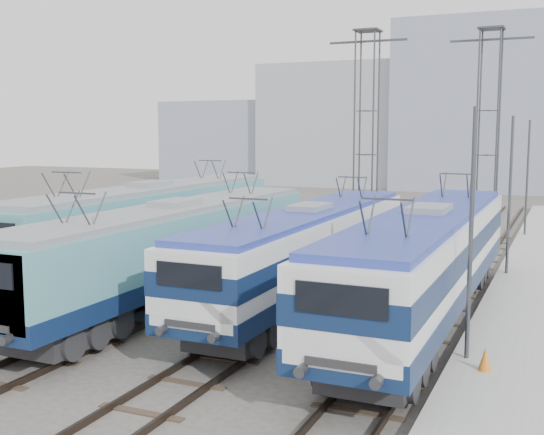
{
  "coord_description": "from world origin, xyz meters",
  "views": [
    {
      "loc": [
        10.94,
        -16.33,
        6.37
      ],
      "look_at": [
        0.67,
        7.0,
        3.12
      ],
      "focal_mm": 45.0,
      "sensor_mm": 36.0,
      "label": 1
    }
  ],
  "objects_px": {
    "mast_front": "(471,241)",
    "locomotive_center_left": "(173,245)",
    "mast_mid": "(510,199)",
    "locomotive_far_left": "(148,219)",
    "locomotive_far_right": "(427,255)",
    "catenary_tower_west": "(366,126)",
    "locomotive_center_right": "(308,246)",
    "safety_cone": "(485,359)",
    "mast_rear": "(527,180)",
    "catenary_tower_east": "(488,126)"
  },
  "relations": [
    {
      "from": "locomotive_center_right",
      "to": "safety_cone",
      "type": "distance_m",
      "value": 8.97
    },
    {
      "from": "locomotive_center_left",
      "to": "safety_cone",
      "type": "relative_size",
      "value": 29.29
    },
    {
      "from": "mast_mid",
      "to": "locomotive_far_right",
      "type": "bearing_deg",
      "value": -102.58
    },
    {
      "from": "locomotive_center_left",
      "to": "catenary_tower_west",
      "type": "height_order",
      "value": "catenary_tower_west"
    },
    {
      "from": "mast_mid",
      "to": "safety_cone",
      "type": "bearing_deg",
      "value": -87.46
    },
    {
      "from": "locomotive_center_left",
      "to": "locomotive_far_right",
      "type": "height_order",
      "value": "locomotive_far_right"
    },
    {
      "from": "catenary_tower_east",
      "to": "mast_rear",
      "type": "distance_m",
      "value": 4.28
    },
    {
      "from": "mast_rear",
      "to": "locomotive_far_left",
      "type": "bearing_deg",
      "value": -133.38
    },
    {
      "from": "mast_rear",
      "to": "safety_cone",
      "type": "height_order",
      "value": "mast_rear"
    },
    {
      "from": "locomotive_center_right",
      "to": "safety_cone",
      "type": "bearing_deg",
      "value": -38.37
    },
    {
      "from": "mast_rear",
      "to": "safety_cone",
      "type": "xyz_separation_m",
      "value": [
        0.57,
        -24.83,
        -2.89
      ]
    },
    {
      "from": "locomotive_center_right",
      "to": "safety_cone",
      "type": "relative_size",
      "value": 28.08
    },
    {
      "from": "locomotive_far_left",
      "to": "mast_mid",
      "type": "relative_size",
      "value": 2.7
    },
    {
      "from": "locomotive_center_left",
      "to": "catenary_tower_east",
      "type": "relative_size",
      "value": 1.5
    },
    {
      "from": "mast_mid",
      "to": "locomotive_far_left",
      "type": "bearing_deg",
      "value": -164.54
    },
    {
      "from": "locomotive_center_right",
      "to": "catenary_tower_east",
      "type": "relative_size",
      "value": 1.43
    },
    {
      "from": "mast_front",
      "to": "safety_cone",
      "type": "distance_m",
      "value": 3.06
    },
    {
      "from": "locomotive_far_right",
      "to": "safety_cone",
      "type": "distance_m",
      "value": 5.43
    },
    {
      "from": "locomotive_center_left",
      "to": "locomotive_center_right",
      "type": "distance_m",
      "value": 4.92
    },
    {
      "from": "locomotive_far_left",
      "to": "mast_rear",
      "type": "distance_m",
      "value": 22.38
    },
    {
      "from": "locomotive_far_right",
      "to": "mast_front",
      "type": "relative_size",
      "value": 2.63
    },
    {
      "from": "mast_mid",
      "to": "safety_cone",
      "type": "xyz_separation_m",
      "value": [
        0.57,
        -12.83,
        -2.89
      ]
    },
    {
      "from": "locomotive_center_right",
      "to": "locomotive_far_right",
      "type": "distance_m",
      "value": 4.6
    },
    {
      "from": "locomotive_center_right",
      "to": "locomotive_far_right",
      "type": "bearing_deg",
      "value": -11.79
    },
    {
      "from": "locomotive_center_right",
      "to": "catenary_tower_west",
      "type": "height_order",
      "value": "catenary_tower_west"
    },
    {
      "from": "locomotive_far_right",
      "to": "mast_front",
      "type": "height_order",
      "value": "mast_front"
    },
    {
      "from": "locomotive_center_right",
      "to": "catenary_tower_east",
      "type": "bearing_deg",
      "value": 76.24
    },
    {
      "from": "locomotive_far_left",
      "to": "locomotive_center_right",
      "type": "bearing_deg",
      "value": -19.04
    },
    {
      "from": "locomotive_center_left",
      "to": "locomotive_far_right",
      "type": "distance_m",
      "value": 9.06
    },
    {
      "from": "catenary_tower_west",
      "to": "mast_rear",
      "type": "relative_size",
      "value": 1.71
    },
    {
      "from": "locomotive_far_right",
      "to": "catenary_tower_east",
      "type": "relative_size",
      "value": 1.53
    },
    {
      "from": "mast_front",
      "to": "locomotive_center_left",
      "type": "bearing_deg",
      "value": 166.27
    },
    {
      "from": "catenary_tower_west",
      "to": "mast_front",
      "type": "bearing_deg",
      "value": -66.73
    },
    {
      "from": "locomotive_far_right",
      "to": "safety_cone",
      "type": "relative_size",
      "value": 29.99
    },
    {
      "from": "locomotive_far_left",
      "to": "locomotive_center_right",
      "type": "distance_m",
      "value": 9.52
    },
    {
      "from": "mast_front",
      "to": "mast_mid",
      "type": "height_order",
      "value": "same"
    },
    {
      "from": "locomotive_far_left",
      "to": "catenary_tower_west",
      "type": "relative_size",
      "value": 1.57
    },
    {
      "from": "locomotive_center_left",
      "to": "catenary_tower_east",
      "type": "distance_m",
      "value": 21.69
    },
    {
      "from": "locomotive_far_left",
      "to": "catenary_tower_west",
      "type": "distance_m",
      "value": 14.63
    },
    {
      "from": "catenary_tower_west",
      "to": "mast_front",
      "type": "height_order",
      "value": "catenary_tower_west"
    },
    {
      "from": "mast_mid",
      "to": "locomotive_center_right",
      "type": "bearing_deg",
      "value": -130.82
    },
    {
      "from": "locomotive_center_left",
      "to": "locomotive_center_right",
      "type": "bearing_deg",
      "value": 23.93
    },
    {
      "from": "locomotive_far_left",
      "to": "safety_cone",
      "type": "distance_m",
      "value": 18.17
    },
    {
      "from": "catenary_tower_east",
      "to": "mast_rear",
      "type": "relative_size",
      "value": 1.71
    },
    {
      "from": "mast_front",
      "to": "mast_mid",
      "type": "distance_m",
      "value": 12.0
    },
    {
      "from": "catenary_tower_east",
      "to": "locomotive_far_right",
      "type": "bearing_deg",
      "value": -89.22
    },
    {
      "from": "locomotive_far_left",
      "to": "catenary_tower_west",
      "type": "height_order",
      "value": "catenary_tower_west"
    },
    {
      "from": "locomotive_far_left",
      "to": "catenary_tower_east",
      "type": "distance_m",
      "value": 19.92
    },
    {
      "from": "locomotive_center_left",
      "to": "locomotive_center_right",
      "type": "height_order",
      "value": "locomotive_center_left"
    },
    {
      "from": "locomotive_far_left",
      "to": "locomotive_center_left",
      "type": "height_order",
      "value": "locomotive_far_left"
    }
  ]
}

